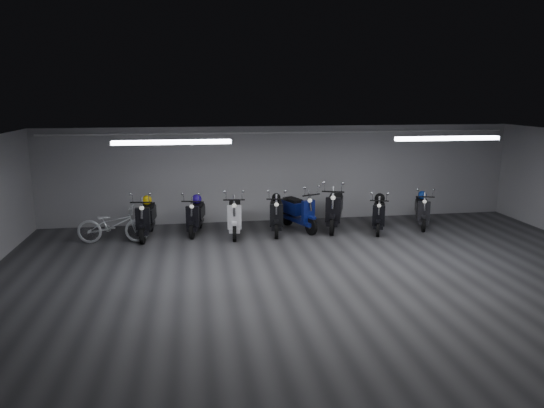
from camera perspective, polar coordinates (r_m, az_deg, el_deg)
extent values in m
cube|color=#353437|center=(10.45, 6.01, -8.44)|extent=(14.00, 10.00, 0.01)
cube|color=gray|center=(9.82, 6.38, 7.08)|extent=(14.00, 10.00, 0.01)
cube|color=#A8A8AA|center=(14.85, 1.20, 3.45)|extent=(14.00, 0.01, 2.80)
cube|color=#A8A8AA|center=(5.61, 19.81, -12.53)|extent=(14.00, 0.01, 2.80)
cube|color=white|center=(10.49, -11.27, 6.90)|extent=(2.40, 0.18, 0.08)
cube|color=white|center=(11.87, 19.30, 7.05)|extent=(2.40, 0.18, 0.08)
cylinder|color=white|center=(14.62, 1.28, 8.13)|extent=(13.60, 0.05, 0.05)
imported|color=white|center=(13.30, -17.63, -1.82)|extent=(1.81, 0.74, 1.14)
sphere|color=#240D96|center=(13.83, -8.55, 0.56)|extent=(0.27, 0.27, 0.27)
sphere|color=black|center=(14.19, 12.13, 0.65)|extent=(0.28, 0.28, 0.28)
sphere|color=black|center=(13.76, 0.48, 0.74)|extent=(0.24, 0.24, 0.24)
sphere|color=navy|center=(14.96, 16.69, 0.97)|extent=(0.25, 0.25, 0.25)
sphere|color=yellow|center=(13.69, -14.03, 0.42)|extent=(0.26, 0.26, 0.26)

